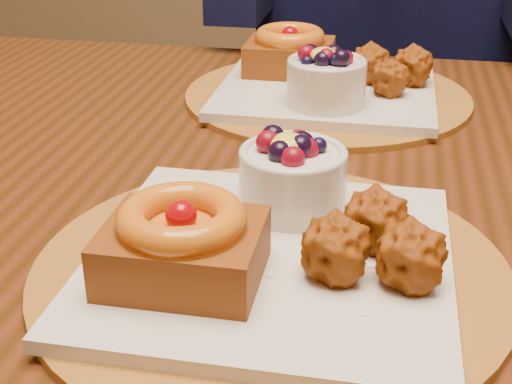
% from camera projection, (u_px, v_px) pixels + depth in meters
% --- Properties ---
extents(dining_table, '(1.60, 0.90, 0.76)m').
position_uv_depth(dining_table, '(304.00, 227.00, 0.80)').
color(dining_table, '#361D09').
rests_on(dining_table, ground).
extents(place_setting_near, '(0.38, 0.38, 0.09)m').
position_uv_depth(place_setting_near, '(268.00, 240.00, 0.56)').
color(place_setting_near, brown).
rests_on(place_setting_near, dining_table).
extents(place_setting_far, '(0.38, 0.38, 0.09)m').
position_uv_depth(place_setting_far, '(325.00, 80.00, 0.94)').
color(place_setting_far, brown).
rests_on(place_setting_far, dining_table).
extents(chair_far, '(0.58, 0.58, 0.97)m').
position_uv_depth(chair_far, '(382.00, 121.00, 1.50)').
color(chair_far, black).
rests_on(chair_far, ground).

